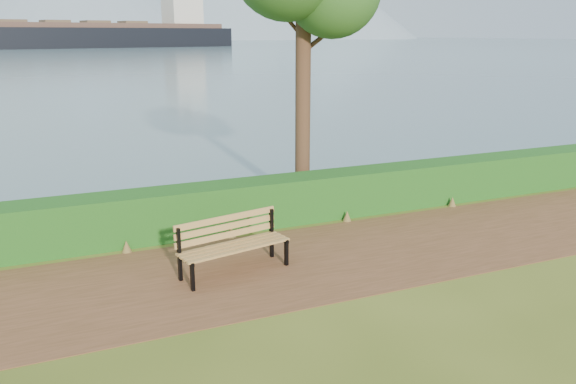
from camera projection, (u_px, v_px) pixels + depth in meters
name	position (u px, v px, depth m)	size (l,w,h in m)	color
ground	(323.00, 266.00, 10.17)	(140.00, 140.00, 0.00)	#415017
path	(316.00, 260.00, 10.44)	(40.00, 3.40, 0.01)	brown
hedge	(271.00, 201.00, 12.34)	(32.00, 0.85, 1.00)	#164E16
water	(56.00, 43.00, 240.91)	(700.00, 510.00, 0.00)	slate
bench	(232.00, 241.00, 9.79)	(2.06, 0.97, 0.99)	black
cargo_ship	(115.00, 35.00, 165.00)	(78.53, 30.02, 23.62)	black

